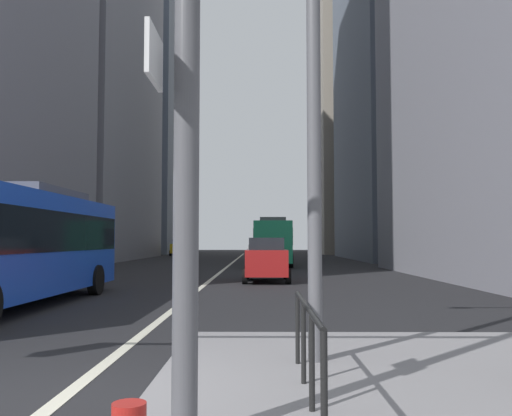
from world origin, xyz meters
name	(u,v)px	position (x,y,z in m)	size (l,w,h in m)	color
ground_plane	(212,279)	(0.00, 20.00, 0.00)	(160.00, 160.00, 0.00)	black
lane_centre_line	(225,268)	(0.00, 30.00, 0.01)	(0.20, 80.00, 0.01)	beige
office_tower_left_mid	(76,53)	(-16.00, 46.96, 20.32)	(12.94, 24.37, 40.64)	gray
office_tower_left_far	(139,127)	(-16.00, 75.35, 18.95)	(12.46, 21.50, 37.91)	slate
office_tower_right_far	(358,77)	(17.00, 75.06, 26.42)	(13.28, 24.12, 52.84)	gray
city_bus_blue_oncoming	(12,240)	(-4.47, 8.69, 1.84)	(2.80, 11.37, 3.40)	blue
city_bus_red_receding	(273,240)	(3.21, 34.16, 1.84)	(2.86, 10.99, 3.40)	#198456
car_oncoming_mid	(180,247)	(-7.40, 59.67, 0.99)	(2.18, 4.55, 1.94)	gold
car_receding_near	(258,249)	(2.09, 44.99, 0.99)	(2.15, 4.55, 1.94)	#232838
car_receding_far	(266,259)	(2.56, 18.28, 0.99)	(2.06, 4.17, 1.94)	maroon
street_lamp_post	(313,1)	(3.06, 1.57, 5.28)	(5.50, 0.32, 8.00)	#56565B
pedestrian_railing	(307,331)	(2.80, -0.14, 0.84)	(0.06, 3.18, 0.98)	black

